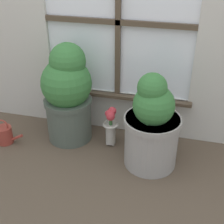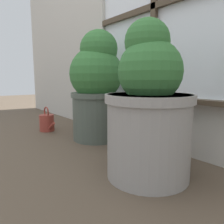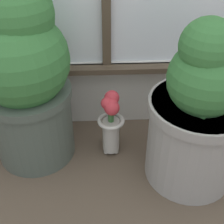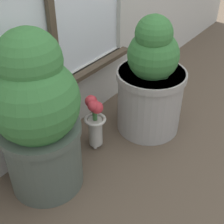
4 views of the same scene
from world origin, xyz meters
name	(u,v)px [view 4 (image 4 of 4)]	position (x,y,z in m)	size (l,w,h in m)	color
ground_plane	(136,168)	(0.00, 0.00, 0.00)	(10.00, 10.00, 0.00)	brown
potted_plant_left	(38,117)	(-0.31, 0.28, 0.37)	(0.35, 0.35, 0.73)	#4C564C
potted_plant_right	(151,83)	(0.31, 0.13, 0.29)	(0.36, 0.36, 0.65)	#9E9993
flower_vase	(95,119)	(0.01, 0.26, 0.17)	(0.11, 0.11, 0.30)	#BCB7AD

